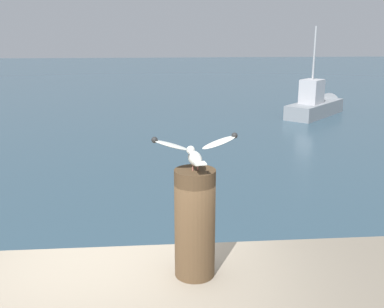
% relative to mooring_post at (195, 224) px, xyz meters
% --- Properties ---
extents(mooring_post, '(0.30, 0.30, 0.83)m').
position_rel_mooring_post_xyz_m(mooring_post, '(0.00, 0.00, 0.00)').
color(mooring_post, '#4C3823').
rests_on(mooring_post, harbor_quay).
extents(seagull, '(0.61, 0.39, 0.26)m').
position_rel_mooring_post_xyz_m(seagull, '(-0.00, 0.00, 0.54)').
color(seagull, '#C66B60').
rests_on(seagull, mooring_post).
extents(boat_grey, '(3.76, 3.88, 3.92)m').
position_rel_mooring_post_xyz_m(boat_grey, '(6.93, 16.18, -1.75)').
color(boat_grey, gray).
rests_on(boat_grey, ground_plane).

